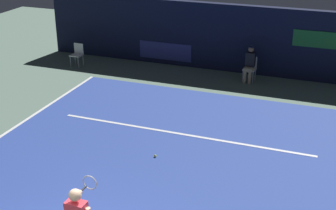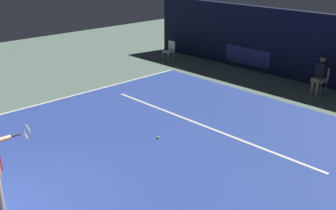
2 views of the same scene
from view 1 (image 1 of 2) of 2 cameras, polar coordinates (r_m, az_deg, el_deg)
ground_plane at (r=12.43m, az=-1.13°, el=-7.01°), size 30.26×30.26×0.00m
court_surface at (r=12.43m, az=-1.13°, el=-6.99°), size 9.62×10.42×0.01m
line_sideline_right at (r=14.67m, az=-18.72°, el=-3.31°), size 0.10×10.42×0.01m
line_service at (r=13.93m, az=1.64°, el=-3.43°), size 7.50×0.10×0.01m
back_wall at (r=18.87m, az=7.67°, el=7.74°), size 15.59×0.33×2.60m
line_judge_on_chair at (r=17.99m, az=9.57°, el=4.82°), size 0.46×0.55×1.32m
courtside_chair_near at (r=19.92m, az=-10.59°, el=5.99°), size 0.46×0.43×0.88m
tennis_ball at (r=12.74m, az=-1.50°, el=-5.99°), size 0.07×0.07×0.07m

